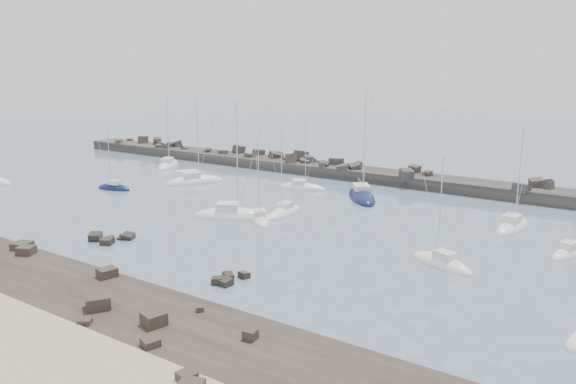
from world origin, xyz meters
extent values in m
plane|color=slate|center=(0.00, 0.00, 0.00)|extent=(400.00, 400.00, 0.00)
cube|color=black|center=(0.00, -22.00, 0.00)|extent=(140.00, 12.00, 0.70)
cube|color=black|center=(10.19, -22.07, 0.88)|extent=(2.48, 2.52, 1.05)
cube|color=black|center=(23.54, -19.37, 0.70)|extent=(1.02, 0.98, 0.70)
cube|color=black|center=(-6.86, -17.78, 0.77)|extent=(2.06, 1.93, 0.84)
cube|color=black|center=(5.20, -17.21, 0.76)|extent=(1.75, 1.89, 0.82)
cube|color=black|center=(23.67, -25.95, 0.68)|extent=(1.30, 1.23, 0.65)
cube|color=black|center=(18.35, -24.04, 0.62)|extent=(1.47, 1.45, 0.53)
cube|color=black|center=(17.34, -17.88, 0.55)|extent=(0.88, 0.89, 0.40)
cube|color=black|center=(11.69, -24.46, 0.55)|extent=(1.23, 1.17, 0.39)
cube|color=black|center=(16.14, -21.65, 0.84)|extent=(1.93, 1.92, 0.99)
cube|color=black|center=(-8.89, -16.99, 0.70)|extent=(2.32, 2.28, 0.70)
cube|color=black|center=(-3.79, -9.52, 0.27)|extent=(1.09, 1.20, 0.94)
cube|color=black|center=(-3.83, -7.74, 0.27)|extent=(0.87, 0.83, 0.69)
cube|color=black|center=(-3.70, -8.03, -0.05)|extent=(1.36, 1.47, 0.86)
cube|color=black|center=(-3.08, -7.70, 0.14)|extent=(1.74, 1.70, 1.34)
cube|color=black|center=(-5.73, -10.12, 0.30)|extent=(1.88, 1.90, 1.39)
cube|color=black|center=(-3.50, -10.32, 0.30)|extent=(1.65, 1.65, 0.88)
cube|color=black|center=(14.27, -12.18, 0.13)|extent=(1.43, 1.35, 1.11)
cube|color=black|center=(15.14, -12.06, 0.26)|extent=(1.06, 1.27, 0.98)
cube|color=black|center=(15.28, -9.66, 0.18)|extent=(1.17, 1.17, 0.89)
cube|color=black|center=(14.41, -10.95, 0.27)|extent=(1.44, 1.29, 1.09)
cube|color=black|center=(14.34, -11.26, 0.03)|extent=(1.27, 1.17, 0.99)
cube|color=#2B2926|center=(-7.50, 38.00, 0.20)|extent=(115.00, 6.00, 3.20)
cube|color=#2B2926|center=(-42.99, 38.95, 1.86)|extent=(2.39, 2.56, 1.90)
cube|color=#2B2926|center=(12.33, 40.08, 2.25)|extent=(1.99, 1.99, 1.59)
cube|color=#2B2926|center=(-9.20, 39.14, 1.81)|extent=(1.95, 1.91, 1.47)
cube|color=#2B2926|center=(-20.36, 37.12, 1.67)|extent=(2.76, 2.89, 1.93)
cube|color=#2B2926|center=(-32.14, 38.36, 1.77)|extent=(2.07, 1.98, 1.37)
cube|color=#2B2926|center=(-44.48, 36.31, 2.08)|extent=(1.74, 1.68, 0.98)
cube|color=#2B2926|center=(-42.60, 36.03, 2.01)|extent=(1.55, 1.39, 1.23)
cube|color=#2B2926|center=(-7.85, 38.70, 2.15)|extent=(2.01, 1.74, 1.81)
cube|color=#2B2926|center=(2.56, 37.23, 1.85)|extent=(2.77, 2.95, 1.98)
cube|color=#2B2926|center=(-31.36, 37.19, 1.98)|extent=(1.85, 1.80, 1.49)
cube|color=#2B2926|center=(1.15, 35.88, 1.87)|extent=(2.28, 2.09, 1.99)
cube|color=#2B2926|center=(12.65, 35.83, 2.00)|extent=(3.01, 2.99, 2.14)
cube|color=#2B2926|center=(-45.68, 37.82, 2.09)|extent=(2.27, 2.25, 1.63)
cube|color=#2B2926|center=(-27.28, 37.48, 1.84)|extent=(1.88, 1.85, 1.49)
cube|color=#2B2926|center=(-41.78, 36.19, 1.84)|extent=(1.25, 1.29, 0.97)
cube|color=#2B2926|center=(1.26, 37.69, 1.93)|extent=(1.76, 1.60, 1.29)
cube|color=#2B2926|center=(-7.04, 39.07, 1.89)|extent=(2.04, 2.10, 1.25)
cube|color=#2B2926|center=(-43.38, 37.88, 1.89)|extent=(1.48, 1.38, 1.20)
cube|color=#2B2926|center=(31.52, 39.55, 2.19)|extent=(2.70, 2.83, 1.85)
cube|color=#2B2926|center=(1.59, 40.45, 1.87)|extent=(1.44, 1.72, 1.36)
cube|color=#2B2926|center=(-20.51, 40.49, 2.04)|extent=(1.95, 1.94, 1.71)
cube|color=#2B2926|center=(-2.97, 36.38, 2.12)|extent=(1.77, 1.81, 1.52)
cube|color=#2B2926|center=(32.46, 40.49, 2.03)|extent=(2.66, 2.66, 2.05)
cube|color=#2B2926|center=(-2.45, 39.72, 1.98)|extent=(2.16, 2.69, 1.91)
cube|color=#2B2926|center=(-8.06, 38.35, 1.73)|extent=(2.17, 2.29, 1.55)
cube|color=#2B2926|center=(-10.92, 38.73, 2.10)|extent=(2.96, 2.72, 2.13)
cube|color=#2B2926|center=(-38.12, 37.59, 1.58)|extent=(1.97, 2.15, 1.41)
cube|color=#2B2926|center=(-2.87, 35.72, 1.99)|extent=(1.15, 1.30, 1.28)
cube|color=#2B2926|center=(-58.34, 40.31, 1.78)|extent=(1.75, 1.93, 1.19)
cube|color=#2B2926|center=(-10.49, 40.39, 2.46)|extent=(2.83, 2.88, 2.35)
cube|color=#2B2926|center=(-52.58, 39.11, 2.42)|extent=(2.51, 2.64, 2.23)
cube|color=#2B2926|center=(-7.82, 37.74, 1.84)|extent=(2.17, 2.06, 1.76)
cube|color=#2B2926|center=(-57.00, 35.90, 1.80)|extent=(2.00, 1.73, 1.79)
cube|color=#2B2926|center=(-41.66, 39.45, 2.25)|extent=(2.64, 2.30, 2.11)
cube|color=#2B2926|center=(-5.74, 39.51, 1.65)|extent=(1.36, 1.22, 1.01)
cube|color=#2B2926|center=(-48.60, 39.68, 2.36)|extent=(2.82, 2.62, 2.17)
cube|color=#2B2926|center=(-12.63, 38.58, 1.84)|extent=(1.60, 1.67, 1.26)
cube|color=#2B2926|center=(-15.66, 40.22, 1.86)|extent=(2.08, 1.94, 2.28)
cube|color=#2B2926|center=(-15.59, 39.33, 2.05)|extent=(3.17, 3.19, 2.24)
cube|color=#2B2926|center=(33.10, 38.98, 2.11)|extent=(2.18, 2.09, 2.05)
cube|color=#2B2926|center=(15.19, 38.49, 1.97)|extent=(1.72, 1.72, 1.40)
cube|color=#2B2926|center=(-25.37, 40.18, 2.43)|extent=(2.46, 2.62, 2.14)
cube|color=#2B2926|center=(-10.18, 36.77, 2.27)|extent=(2.73, 3.08, 2.64)
cube|color=#2B2926|center=(30.19, 35.76, 1.97)|extent=(2.59, 2.41, 1.73)
ellipsoid|color=white|center=(-33.20, 27.96, 0.05)|extent=(6.83, 9.59, 2.30)
cube|color=white|center=(-32.99, 27.54, 1.39)|extent=(2.86, 3.17, 0.72)
cylinder|color=silver|center=(-33.55, 28.62, 7.31)|extent=(0.12, 0.12, 12.55)
cylinder|color=silver|center=(-32.69, 26.97, 2.05)|extent=(1.80, 3.35, 0.10)
ellipsoid|color=#101742|center=(-25.35, 8.44, 0.05)|extent=(6.34, 3.01, 1.84)
cube|color=white|center=(-25.05, 8.49, 1.17)|extent=(1.91, 1.53, 0.67)
cylinder|color=silver|center=(-25.83, 8.34, 4.94)|extent=(0.11, 0.11, 8.22)
cylinder|color=silver|center=(-24.63, 8.57, 1.79)|extent=(2.41, 0.56, 0.10)
ellipsoid|color=white|center=(-18.22, 19.41, 0.05)|extent=(7.79, 10.01, 2.45)
cube|color=white|center=(-18.47, 18.99, 1.48)|extent=(3.14, 3.40, 0.77)
cylinder|color=silver|center=(-17.80, 20.08, 7.76)|extent=(0.13, 0.13, 13.33)
cylinder|color=silver|center=(-18.84, 18.40, 2.19)|extent=(2.17, 3.42, 0.11)
ellipsoid|color=white|center=(-0.83, 25.56, 0.05)|extent=(8.21, 4.50, 1.93)
cube|color=white|center=(-1.20, 25.45, 1.17)|extent=(2.55, 2.12, 0.60)
cylinder|color=silver|center=(-0.22, 25.73, 6.17)|extent=(0.10, 0.10, 10.59)
cylinder|color=silver|center=(-1.73, 25.30, 1.73)|extent=(3.04, 0.95, 0.09)
ellipsoid|color=white|center=(4.80, 6.83, 0.05)|extent=(6.32, 6.35, 1.89)
cube|color=white|center=(5.04, 6.58, 1.18)|extent=(2.33, 2.33, 0.65)
cylinder|color=silver|center=(4.42, 7.22, 5.47)|extent=(0.11, 0.11, 9.23)
cylinder|color=silver|center=(5.38, 6.24, 1.78)|extent=(1.99, 2.01, 0.09)
ellipsoid|color=white|center=(5.55, 11.25, 0.05)|extent=(2.65, 7.52, 1.97)
cube|color=white|center=(5.53, 11.62, 1.21)|extent=(1.59, 2.15, 0.65)
cylinder|color=silver|center=(5.58, 10.66, 5.90)|extent=(0.11, 0.11, 10.02)
cylinder|color=silver|center=(5.51, 12.14, 1.82)|extent=(0.23, 2.97, 0.09)
ellipsoid|color=white|center=(0.90, 6.07, 0.05)|extent=(10.44, 7.73, 2.56)
cube|color=white|center=(0.45, 5.82, 1.54)|extent=(3.49, 3.18, 0.80)
cylinder|color=silver|center=(1.61, 6.46, 8.02)|extent=(0.14, 0.14, 13.76)
cylinder|color=silver|center=(-0.17, 5.47, 2.29)|extent=(3.62, 2.09, 0.11)
ellipsoid|color=#101742|center=(10.05, 25.14, 0.05)|extent=(9.38, 10.87, 2.64)
cube|color=white|center=(9.72, 25.58, 1.57)|extent=(3.64, 3.81, 0.80)
cylinder|color=silver|center=(10.59, 24.43, 8.62)|extent=(0.14, 0.14, 14.90)
cylinder|color=silver|center=(9.26, 26.19, 2.31)|extent=(2.75, 3.59, 0.11)
ellipsoid|color=white|center=(29.50, 3.91, 0.05)|extent=(7.71, 4.91, 1.99)
cube|color=white|center=(29.85, 3.77, 1.23)|extent=(2.48, 2.16, 0.66)
cylinder|color=silver|center=(28.96, 4.14, 5.88)|extent=(0.11, 0.11, 9.98)
cylinder|color=silver|center=(30.32, 3.58, 1.84)|extent=(2.77, 1.20, 0.09)
ellipsoid|color=white|center=(32.39, 21.15, 0.05)|extent=(3.67, 8.58, 2.30)
cube|color=white|center=(32.33, 20.74, 1.42)|extent=(1.97, 2.53, 0.78)
cylinder|color=silver|center=(32.48, 21.81, 6.64)|extent=(0.13, 0.13, 11.22)
cylinder|color=silver|center=(32.26, 20.16, 2.15)|extent=(0.56, 3.31, 0.11)
ellipsoid|color=white|center=(39.55, 14.53, 0.05)|extent=(3.87, 6.80, 1.85)
cube|color=white|center=(39.45, 14.22, 1.16)|extent=(1.79, 2.13, 0.64)
cylinder|color=silver|center=(39.32, 13.78, 1.76)|extent=(0.87, 2.51, 0.09)
camera|label=1|loc=(46.23, -48.31, 19.55)|focal=35.00mm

